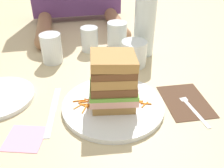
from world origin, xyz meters
TOP-DOWN VIEW (x-y plane):
  - ground_plane at (0.00, 0.00)m, footprint 3.00×3.00m
  - main_plate at (0.00, -0.02)m, footprint 0.26×0.26m
  - sandwich at (0.00, -0.02)m, footprint 0.13×0.12m
  - carrot_shred_0 at (-0.09, 0.01)m, footprint 0.03×0.00m
  - carrot_shred_1 at (-0.06, -0.01)m, footprint 0.01×0.02m
  - carrot_shred_2 at (-0.07, 0.00)m, footprint 0.02×0.00m
  - carrot_shred_3 at (-0.06, -0.00)m, footprint 0.00×0.03m
  - carrot_shred_4 at (-0.07, -0.03)m, footprint 0.02×0.03m
  - carrot_shred_5 at (-0.06, 0.01)m, footprint 0.02×0.02m
  - carrot_shred_6 at (-0.08, -0.01)m, footprint 0.02×0.02m
  - carrot_shred_7 at (-0.09, -0.02)m, footprint 0.02×0.02m
  - carrot_shred_8 at (-0.07, -0.01)m, footprint 0.02×0.01m
  - carrot_shred_9 at (-0.07, -0.02)m, footprint 0.00×0.02m
  - carrot_shred_10 at (0.07, -0.03)m, footprint 0.02×0.02m
  - carrot_shred_11 at (0.07, -0.02)m, footprint 0.01×0.02m
  - carrot_shred_12 at (0.07, -0.03)m, footprint 0.02×0.01m
  - carrot_shred_13 at (0.08, -0.04)m, footprint 0.02×0.02m
  - carrot_shred_14 at (0.06, -0.03)m, footprint 0.03×0.01m
  - carrot_shred_15 at (0.08, -0.04)m, footprint 0.03×0.01m
  - napkin_dark at (0.20, -0.03)m, footprint 0.12×0.16m
  - fork at (0.20, -0.05)m, footprint 0.03×0.17m
  - knife at (-0.15, -0.01)m, footprint 0.04×0.20m
  - juice_glass at (0.11, 0.19)m, footprint 0.08×0.08m
  - water_bottle at (0.17, 0.27)m, footprint 0.07×0.07m
  - empty_tumbler_0 at (-0.02, 0.34)m, footprint 0.06×0.06m
  - empty_tumbler_1 at (-0.15, 0.27)m, footprint 0.07×0.07m
  - empty_tumbler_2 at (0.09, 0.36)m, footprint 0.08×0.08m
  - napkin_pink at (-0.22, -0.09)m, footprint 0.10×0.10m

SIDE VIEW (x-z plane):
  - ground_plane at x=0.00m, z-range 0.00..0.00m
  - napkin_pink at x=-0.22m, z-range 0.00..0.00m
  - napkin_dark at x=0.20m, z-range 0.00..0.00m
  - knife at x=-0.15m, z-range 0.00..0.00m
  - fork at x=0.20m, z-range 0.00..0.01m
  - main_plate at x=0.00m, z-range 0.00..0.01m
  - carrot_shred_5 at x=-0.06m, z-range 0.01..0.02m
  - carrot_shred_7 at x=-0.09m, z-range 0.01..0.02m
  - carrot_shred_9 at x=-0.07m, z-range 0.01..0.02m
  - carrot_shred_10 at x=0.07m, z-range 0.01..0.02m
  - carrot_shred_11 at x=0.07m, z-range 0.01..0.02m
  - carrot_shred_3 at x=-0.06m, z-range 0.01..0.02m
  - carrot_shred_6 at x=-0.08m, z-range 0.01..0.02m
  - carrot_shred_14 at x=0.06m, z-range 0.01..0.02m
  - carrot_shred_4 at x=-0.07m, z-range 0.01..0.02m
  - carrot_shred_13 at x=0.08m, z-range 0.01..0.02m
  - carrot_shred_8 at x=-0.07m, z-range 0.01..0.02m
  - carrot_shred_0 at x=-0.09m, z-range 0.01..0.02m
  - carrot_shred_1 at x=-0.06m, z-range 0.01..0.02m
  - carrot_shred_15 at x=0.08m, z-range 0.01..0.02m
  - carrot_shred_12 at x=0.07m, z-range 0.01..0.02m
  - carrot_shred_2 at x=-0.07m, z-range 0.01..0.02m
  - juice_glass at x=0.11m, z-range -0.01..0.08m
  - empty_tumbler_0 at x=-0.02m, z-range 0.00..0.09m
  - empty_tumbler_2 at x=0.09m, z-range 0.00..0.09m
  - empty_tumbler_1 at x=-0.15m, z-range 0.00..0.10m
  - sandwich at x=0.00m, z-range 0.01..0.15m
  - water_bottle at x=0.17m, z-range -0.02..0.28m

